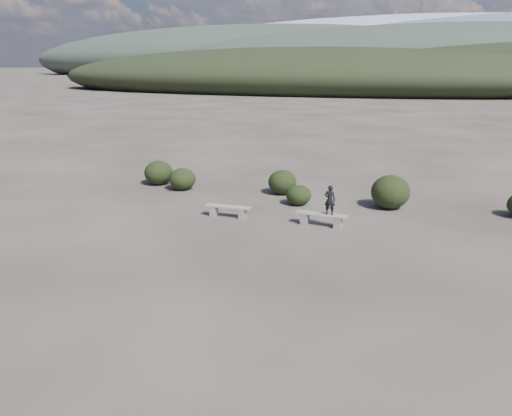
% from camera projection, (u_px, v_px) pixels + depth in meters
% --- Properties ---
extents(ground, '(1200.00, 1200.00, 0.00)m').
position_uv_depth(ground, '(203.00, 284.00, 12.72)').
color(ground, '#322C27').
rests_on(ground, ground).
extents(bench_left, '(1.70, 0.46, 0.42)m').
position_uv_depth(bench_left, '(228.00, 210.00, 18.27)').
color(bench_left, slate).
rests_on(bench_left, ground).
extents(bench_right, '(1.79, 0.42, 0.44)m').
position_uv_depth(bench_right, '(321.00, 218.00, 17.26)').
color(bench_right, slate).
rests_on(bench_right, ground).
extents(seated_person, '(0.39, 0.27, 1.03)m').
position_uv_depth(seated_person, '(330.00, 200.00, 16.97)').
color(seated_person, black).
rests_on(seated_person, bench_right).
extents(shrub_a, '(1.19, 1.19, 0.97)m').
position_uv_depth(shrub_a, '(182.00, 179.00, 22.19)').
color(shrub_a, black).
rests_on(shrub_a, ground).
extents(shrub_b, '(1.22, 1.22, 1.04)m').
position_uv_depth(shrub_b, '(282.00, 182.00, 21.45)').
color(shrub_b, black).
rests_on(shrub_b, ground).
extents(shrub_c, '(1.00, 1.00, 0.80)m').
position_uv_depth(shrub_c, '(299.00, 195.00, 19.81)').
color(shrub_c, black).
rests_on(shrub_c, ground).
extents(shrub_d, '(1.49, 1.49, 1.30)m').
position_uv_depth(shrub_d, '(390.00, 192.00, 19.29)').
color(shrub_d, black).
rests_on(shrub_d, ground).
extents(shrub_f, '(1.31, 1.31, 1.11)m').
position_uv_depth(shrub_f, '(159.00, 173.00, 23.16)').
color(shrub_f, black).
rests_on(shrub_f, ground).
extents(mountain_ridges, '(500.00, 400.00, 56.00)m').
position_uv_depth(mountain_ridges, '(435.00, 55.00, 316.09)').
color(mountain_ridges, black).
rests_on(mountain_ridges, ground).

